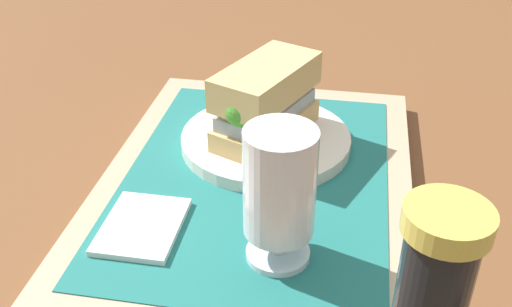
# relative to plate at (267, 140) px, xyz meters

# --- Properties ---
(ground_plane) EXTENTS (3.00, 3.00, 0.00)m
(ground_plane) POSITION_rel_plate_xyz_m (0.06, -0.00, -0.03)
(ground_plane) COLOR brown
(tray) EXTENTS (0.44, 0.32, 0.02)m
(tray) POSITION_rel_plate_xyz_m (0.06, -0.00, -0.02)
(tray) COLOR tan
(tray) RESTS_ON ground_plane
(placemat) EXTENTS (0.38, 0.27, 0.00)m
(placemat) POSITION_rel_plate_xyz_m (0.06, -0.00, -0.01)
(placemat) COLOR #1E6B66
(placemat) RESTS_ON tray
(plate) EXTENTS (0.19, 0.19, 0.01)m
(plate) POSITION_rel_plate_xyz_m (0.00, 0.00, 0.00)
(plate) COLOR silver
(plate) RESTS_ON placemat
(sandwich) EXTENTS (0.14, 0.11, 0.08)m
(sandwich) POSITION_rel_plate_xyz_m (0.00, -0.00, 0.05)
(sandwich) COLOR tan
(sandwich) RESTS_ON plate
(beer_glass) EXTENTS (0.06, 0.06, 0.12)m
(beer_glass) POSITION_rel_plate_xyz_m (0.18, 0.04, 0.06)
(beer_glass) COLOR silver
(beer_glass) RESTS_ON placemat
(napkin_folded) EXTENTS (0.09, 0.07, 0.01)m
(napkin_folded) POSITION_rel_plate_xyz_m (0.17, -0.09, -0.00)
(napkin_folded) COLOR white
(napkin_folded) RESTS_ON placemat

